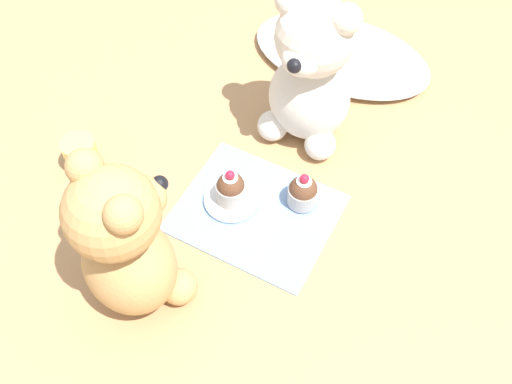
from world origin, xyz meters
The scene contains 9 objects.
ground_plane centered at (0.00, 0.00, 0.00)m, with size 4.00×4.00×0.00m, color tan.
knitted_placemat centered at (0.00, 0.00, 0.00)m, with size 0.23×0.19×0.01m, color #7A9ED1.
tulle_cloth centered at (-0.02, 0.38, 0.01)m, with size 0.34×0.20×0.03m, color silver.
teddy_bear_cream centered at (-0.01, 0.19, 0.13)m, with size 0.14×0.14×0.27m.
teddy_bear_tan centered at (-0.08, -0.19, 0.12)m, with size 0.17×0.16×0.26m.
cupcake_near_cream_bear centered at (0.05, 0.05, 0.03)m, with size 0.05×0.05×0.06m.
saucer_plate centered at (-0.04, 0.00, 0.01)m, with size 0.08×0.08×0.01m, color silver.
cupcake_near_tan_bear centered at (-0.04, 0.00, 0.04)m, with size 0.05×0.05×0.07m.
juice_glass centered at (-0.28, -0.05, 0.03)m, with size 0.05×0.05×0.06m, color #EADB66.
Camera 1 is at (0.24, -0.44, 0.76)m, focal length 42.00 mm.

